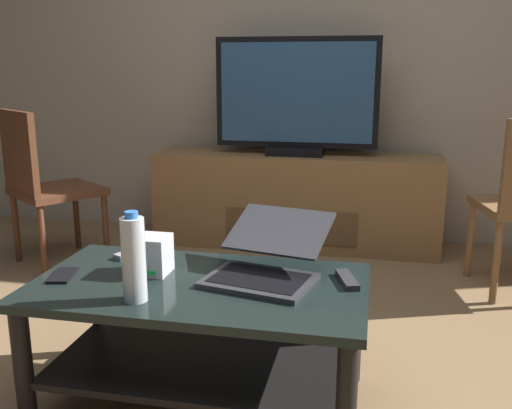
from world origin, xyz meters
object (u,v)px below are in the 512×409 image
tv_remote (133,252)px  media_cabinet (295,200)px  cell_phone (63,275)px  television (296,99)px  laptop (268,259)px  coffee_table (200,321)px  side_chair (43,181)px  router_box (153,255)px  water_bottle_near (134,259)px  soundbar_remote (347,280)px

tv_remote → media_cabinet: bearing=100.8°
cell_phone → television: bearing=61.7°
television → laptop: (0.15, -1.73, -0.44)m
coffee_table → tv_remote: tv_remote is taller
side_chair → router_box: size_ratio=6.90×
media_cabinet → water_bottle_near: (-0.20, -2.04, 0.28)m
tv_remote → cell_phone: bearing=-93.7°
cell_phone → tv_remote: size_ratio=0.88×
coffee_table → television: bearing=88.1°
tv_remote → soundbar_remote: (0.81, -0.12, 0.00)m
media_cabinet → soundbar_remote: (0.42, -1.76, 0.15)m
coffee_table → cell_phone: bearing=-174.2°
laptop → router_box: laptop is taller
laptop → tv_remote: laptop is taller
laptop → cell_phone: 0.70m
coffee_table → television: (0.06, 1.83, 0.64)m
media_cabinet → side_chair: side_chair is taller
water_bottle_near → tv_remote: (-0.18, 0.40, -0.12)m
coffee_table → soundbar_remote: bearing=11.5°
media_cabinet → water_bottle_near: size_ratio=6.45×
coffee_table → television: television is taller
television → soundbar_remote: bearing=-76.4°
television → router_box: television is taller
coffee_table → water_bottle_near: 0.36m
laptop → soundbar_remote: laptop is taller
media_cabinet → cell_phone: (-0.53, -1.90, 0.15)m
coffee_table → laptop: bearing=25.6°
side_chair → soundbar_remote: (1.77, -1.07, -0.05)m
router_box → soundbar_remote: (0.66, 0.05, -0.06)m
laptop → router_box: 0.40m
media_cabinet → water_bottle_near: 2.07m
side_chair → soundbar_remote: size_ratio=5.66×
laptop → cell_phone: bearing=-167.6°
router_box → tv_remote: size_ratio=0.82×
water_bottle_near → soundbar_remote: bearing=24.3°
coffee_table → laptop: (0.21, 0.10, 0.20)m
side_chair → router_box: bearing=-44.9°
media_cabinet → side_chair: 1.53m
coffee_table → cell_phone: (-0.47, -0.05, 0.14)m
tv_remote → soundbar_remote: size_ratio=1.00×
media_cabinet → water_bottle_near: water_bottle_near is taller
media_cabinet → router_box: 1.83m
router_box → soundbar_remote: router_box is taller
television → tv_remote: television is taller
coffee_table → side_chair: 1.75m
coffee_table → tv_remote: (-0.33, 0.22, 0.15)m
laptop → water_bottle_near: water_bottle_near is taller
media_cabinet → soundbar_remote: media_cabinet is taller
television → laptop: television is taller
soundbar_remote → media_cabinet: bearing=86.1°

